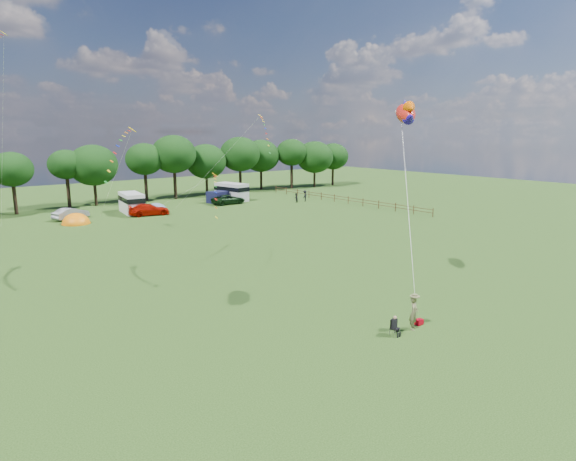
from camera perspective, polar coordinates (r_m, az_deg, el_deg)
ground_plane at (r=29.17m, az=10.09°, el=-10.21°), size 180.00×180.00×0.00m
tree_line at (r=77.18m, az=-19.42°, el=7.69°), size 102.98×10.98×10.27m
fence at (r=74.73m, az=6.32°, el=3.82°), size 0.12×33.12×1.20m
car_b at (r=65.99m, az=-24.36°, el=1.84°), size 4.44×2.93×1.47m
car_c at (r=65.56m, az=-16.15°, el=2.39°), size 5.37×3.01×1.52m
car_d at (r=73.42m, az=-7.07°, el=3.67°), size 5.32×2.51×1.44m
campervan_c at (r=68.15m, az=-18.04°, el=3.20°), size 3.10×5.81×2.71m
campervan_d at (r=77.10m, az=-6.70°, el=4.64°), size 3.38×6.02×2.78m
tent_orange at (r=62.65m, az=-23.81°, el=0.75°), size 3.26×3.57×2.55m
tent_greyblue at (r=68.49m, az=-15.37°, el=2.18°), size 3.16×3.46×2.35m
awning_navy at (r=75.16m, az=-8.32°, el=3.95°), size 3.28×2.89×1.77m
kite_flyer at (r=27.81m, az=14.70°, el=-9.43°), size 0.82×0.71×1.90m
camp_chair at (r=26.88m, az=12.48°, el=-10.72°), size 0.56×0.57×1.12m
kite_bag at (r=28.80m, az=15.27°, el=-10.41°), size 0.46×0.32×0.32m
fish_kite at (r=31.92m, az=13.85°, el=13.34°), size 2.79×3.12×1.78m
streamer_kite_b at (r=37.75m, az=-19.11°, el=9.62°), size 4.26×4.77×3.83m
streamer_kite_c at (r=36.62m, az=-8.60°, el=5.10°), size 3.02×4.90×2.77m
walker_a at (r=74.56m, az=0.94°, el=3.89°), size 0.83×0.68×1.46m
walker_b at (r=75.98m, az=2.02°, el=4.14°), size 1.24×1.02×1.74m
streamer_kite_d at (r=55.04m, az=-2.85°, el=12.13°), size 2.68×5.10×4.29m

